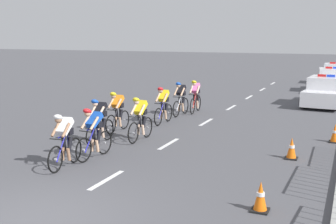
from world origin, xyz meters
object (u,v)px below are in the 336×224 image
Objects in this scene: cyclist_second at (94,132)px; police_car_third at (335,75)px; cyclist_lead at (64,140)px; traffic_cone_near at (335,133)px; traffic_cone_mid at (292,149)px; traffic_cone_far at (260,197)px; cyclist_sixth at (163,105)px; cyclist_third at (100,120)px; cyclist_eighth at (196,96)px; cyclist_seventh at (181,98)px; cyclist_fifth at (117,111)px; police_car_second at (332,81)px; police_car_nearest at (326,92)px; cyclist_fourth at (140,118)px.

police_car_third is (5.59, 23.96, -0.11)m from cyclist_second.
police_car_third is (5.82, 25.05, -0.11)m from cyclist_lead.
traffic_cone_near is 2.82m from traffic_cone_mid.
traffic_cone_near is 1.00× the size of traffic_cone_far.
cyclist_sixth is at bearing 125.99° from traffic_cone_far.
cyclist_third and cyclist_eighth have the same top height.
cyclist_lead is 1.00× the size of cyclist_seventh.
police_car_third reaches higher than cyclist_third.
police_car_third is at bearing 76.93° from cyclist_lead.
cyclist_fifth is 1.00× the size of cyclist_seventh.
cyclist_lead is 2.77m from cyclist_third.
cyclist_seventh is 2.69× the size of traffic_cone_far.
police_car_second is (5.82, 20.01, -0.11)m from cyclist_lead.
police_car_nearest is (5.43, 4.56, -0.11)m from cyclist_eighth.
traffic_cone_mid is (5.07, -0.31, -0.48)m from cyclist_fourth.
cyclist_fourth is at bearing -103.95° from police_car_third.
cyclist_sixth is (0.62, 3.83, 0.00)m from cyclist_third.
cyclist_eighth is at bearing 115.99° from traffic_cone_far.
cyclist_second is 8.02m from traffic_cone_near.
cyclist_third is 1.83m from cyclist_fifth.
police_car_nearest is at bearing 67.58° from cyclist_lead.
police_car_nearest is at bearing 40.03° from cyclist_eighth.
police_car_second is (5.78, 11.46, -0.11)m from cyclist_seventh.
cyclist_eighth is at bearing 88.91° from cyclist_second.
cyclist_eighth is at bearing 83.70° from cyclist_sixth.
traffic_cone_far is at bearing -31.06° from cyclist_third.
police_car_nearest is (5.81, 14.09, -0.11)m from cyclist_lead.
police_car_nearest is (5.59, 13.00, -0.11)m from cyclist_second.
cyclist_eighth is (0.95, 6.82, 0.00)m from cyclist_third.
cyclist_seventh is at bearing 91.48° from cyclist_second.
cyclist_second is 19.72m from police_car_second.
cyclist_fourth and cyclist_eighth have the same top height.
cyclist_fourth is at bearing 137.84° from traffic_cone_far.
cyclist_second is at bearing -157.66° from traffic_cone_mid.
traffic_cone_mid is (-0.26, -16.72, -0.37)m from police_car_second.
cyclist_sixth reaches higher than traffic_cone_mid.
cyclist_second is 14.15m from police_car_nearest.
cyclist_fourth is 22.11m from police_car_third.
cyclist_seventh is (0.03, 8.55, 0.00)m from cyclist_lead.
cyclist_second and cyclist_third have the same top height.
cyclist_fourth is 6.77m from traffic_cone_far.
cyclist_lead and cyclist_fourth have the same top height.
cyclist_eighth is 11.66m from traffic_cone_far.
cyclist_seventh is 8.01m from police_car_nearest.
police_car_second reaches higher than cyclist_second.
police_car_nearest is at bearing 54.94° from cyclist_fifth.
cyclist_seventh is (0.95, 4.04, 0.00)m from cyclist_fifth.
police_car_nearest is 15.04m from traffic_cone_far.
cyclist_fifth is 7.69m from traffic_cone_near.
police_car_third reaches higher than cyclist_lead.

